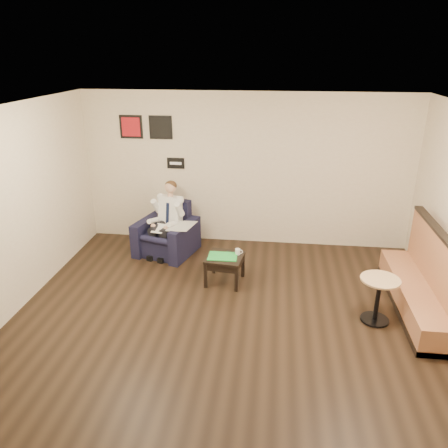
# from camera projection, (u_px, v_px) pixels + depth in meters

# --- Properties ---
(ground) EXTENTS (6.00, 6.00, 0.00)m
(ground) POSITION_uv_depth(u_px,v_px,m) (226.00, 333.00, 5.72)
(ground) COLOR black
(ground) RESTS_ON ground
(wall_back) EXTENTS (6.00, 0.02, 2.80)m
(wall_back) POSITION_uv_depth(u_px,v_px,m) (246.00, 170.00, 7.96)
(wall_back) COLOR #F0E1C5
(wall_back) RESTS_ON ground
(wall_front) EXTENTS (6.00, 0.02, 2.80)m
(wall_front) POSITION_uv_depth(u_px,v_px,m) (164.00, 445.00, 2.44)
(wall_front) COLOR #F0E1C5
(wall_front) RESTS_ON ground
(ceiling) EXTENTS (6.00, 6.00, 0.02)m
(ceiling) POSITION_uv_depth(u_px,v_px,m) (227.00, 115.00, 4.68)
(ceiling) COLOR white
(ceiling) RESTS_ON wall_back
(seating_sign) EXTENTS (0.32, 0.02, 0.20)m
(seating_sign) POSITION_uv_depth(u_px,v_px,m) (176.00, 163.00, 8.06)
(seating_sign) COLOR black
(seating_sign) RESTS_ON wall_back
(art_print_left) EXTENTS (0.42, 0.03, 0.42)m
(art_print_left) POSITION_uv_depth(u_px,v_px,m) (131.00, 127.00, 7.91)
(art_print_left) COLOR red
(art_print_left) RESTS_ON wall_back
(art_print_right) EXTENTS (0.42, 0.03, 0.42)m
(art_print_right) POSITION_uv_depth(u_px,v_px,m) (161.00, 127.00, 7.85)
(art_print_right) COLOR black
(art_print_right) RESTS_ON wall_back
(armchair) EXTENTS (1.15, 1.15, 0.90)m
(armchair) POSITION_uv_depth(u_px,v_px,m) (166.00, 229.00, 7.82)
(armchair) COLOR black
(armchair) RESTS_ON ground
(seated_man) EXTENTS (0.81, 1.01, 1.24)m
(seated_man) POSITION_uv_depth(u_px,v_px,m) (162.00, 223.00, 7.66)
(seated_man) COLOR white
(seated_man) RESTS_ON armchair
(lap_papers) EXTENTS (0.26, 0.33, 0.01)m
(lap_papers) POSITION_uv_depth(u_px,v_px,m) (159.00, 228.00, 7.60)
(lap_papers) COLOR white
(lap_papers) RESTS_ON seated_man
(newspaper) EXTENTS (0.49, 0.57, 0.01)m
(newspaper) POSITION_uv_depth(u_px,v_px,m) (182.00, 226.00, 7.54)
(newspaper) COLOR silver
(newspaper) RESTS_ON armchair
(side_table) EXTENTS (0.61, 0.61, 0.45)m
(side_table) POSITION_uv_depth(u_px,v_px,m) (225.00, 269.00, 6.90)
(side_table) COLOR black
(side_table) RESTS_ON ground
(green_folder) EXTENTS (0.45, 0.33, 0.01)m
(green_folder) POSITION_uv_depth(u_px,v_px,m) (223.00, 256.00, 6.80)
(green_folder) COLOR green
(green_folder) RESTS_ON side_table
(coffee_mug) EXTENTS (0.09, 0.09, 0.09)m
(coffee_mug) POSITION_uv_depth(u_px,v_px,m) (238.00, 252.00, 6.86)
(coffee_mug) COLOR white
(coffee_mug) RESTS_ON side_table
(smartphone) EXTENTS (0.15, 0.11, 0.01)m
(smartphone) POSITION_uv_depth(u_px,v_px,m) (230.00, 252.00, 6.95)
(smartphone) COLOR black
(smartphone) RESTS_ON side_table
(banquette) EXTENTS (0.54, 2.25, 1.15)m
(banquette) POSITION_uv_depth(u_px,v_px,m) (419.00, 273.00, 6.05)
(banquette) COLOR #A4643F
(banquette) RESTS_ON ground
(cafe_table) EXTENTS (0.57, 0.57, 0.65)m
(cafe_table) POSITION_uv_depth(u_px,v_px,m) (377.00, 300.00, 5.87)
(cafe_table) COLOR tan
(cafe_table) RESTS_ON ground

